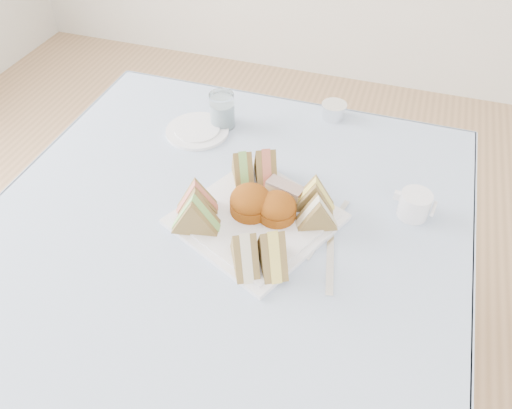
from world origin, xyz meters
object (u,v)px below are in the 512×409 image
(table, at_px, (230,320))
(creamer_jug, at_px, (414,205))
(serving_plate, at_px, (256,219))
(water_glass, at_px, (222,110))

(table, distance_m, creamer_jug, 0.57)
(serving_plate, bearing_deg, creamer_jug, 46.51)
(serving_plate, bearing_deg, water_glass, 146.89)
(serving_plate, relative_size, water_glass, 3.08)
(serving_plate, height_order, water_glass, water_glass)
(table, relative_size, serving_plate, 3.11)
(table, xyz_separation_m, creamer_jug, (0.38, 0.15, 0.41))
(table, bearing_deg, creamer_jug, 21.45)
(serving_plate, distance_m, water_glass, 0.37)
(creamer_jug, bearing_deg, water_glass, 167.47)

